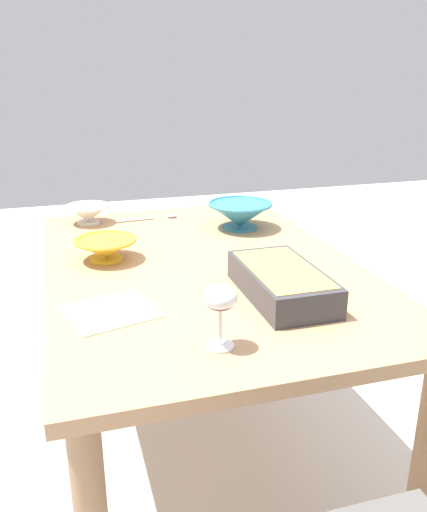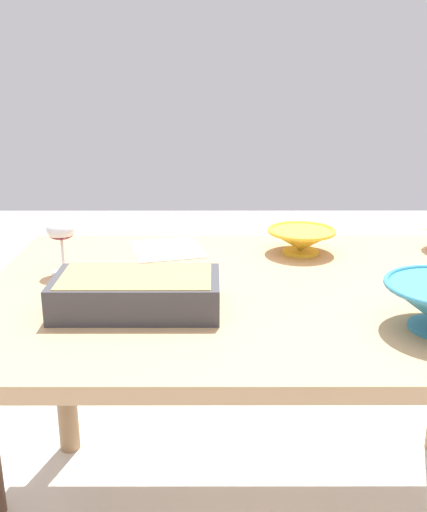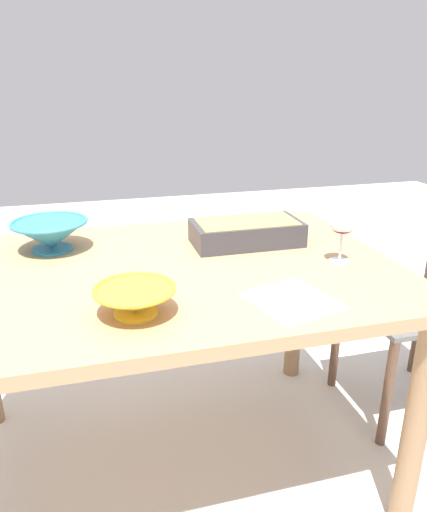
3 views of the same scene
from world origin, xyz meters
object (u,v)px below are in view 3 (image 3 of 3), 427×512
Objects in this scene: casserole_dish at (246,231)px; napkin at (292,301)px; wine_glass at (342,227)px; serving_bowl at (135,299)px; dining_table at (165,298)px; small_bowl at (50,234)px.

napkin is (-0.03, -0.46, -0.04)m from casserole_dish.
casserole_dish is at bearing 132.31° from wine_glass.
napkin is (-0.25, -0.21, -0.11)m from wine_glass.
serving_bowl is 0.93× the size of napkin.
serving_bowl is at bearing -164.09° from wine_glass.
dining_table is 0.37m from casserole_dish.
serving_bowl is (-0.65, -0.18, -0.07)m from wine_glass.
small_bowl is at bearing 143.40° from dining_table.
small_bowl is 1.23× the size of serving_bowl.
dining_table is 0.58m from wine_glass.
serving_bowl is 0.40m from napkin.
casserole_dish is (-0.22, 0.24, -0.07)m from wine_glass.
casserole_dish reaches higher than serving_bowl.
wine_glass is 0.75× the size of serving_bowl.
dining_table is 9.42× the size of wine_glass.
small_bowl is (-0.86, 0.35, -0.06)m from wine_glass.
napkin is at bearing -42.66° from small_bowl.
dining_table is 5.76× the size of small_bowl.
serving_bowl is at bearing -134.92° from casserole_dish.
dining_table is at bearing 67.66° from serving_bowl.
dining_table is at bearing 169.39° from wine_glass.
dining_table is at bearing 131.37° from napkin.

